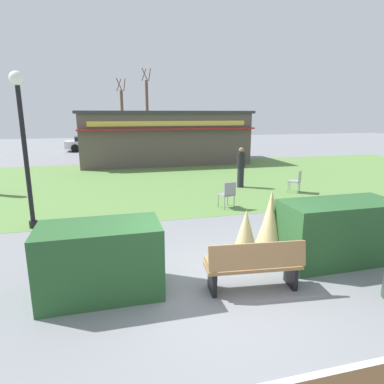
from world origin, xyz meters
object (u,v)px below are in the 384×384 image
(food_kiosk, at_px, (163,137))
(tree_right_bg, at_px, (147,112))
(park_bench, at_px, (254,266))
(tree_left_bg, at_px, (122,117))
(parked_car_west_slot, at_px, (91,143))
(person_strolling, at_px, (241,167))
(cafe_chair_east, at_px, (297,179))
(cafe_chair_west, at_px, (228,193))
(lamppost_mid, at_px, (23,133))

(food_kiosk, relative_size, tree_right_bg, 1.45)
(park_bench, height_order, tree_left_bg, tree_left_bg)
(park_bench, xyz_separation_m, food_kiosk, (1.20, 16.35, 1.13))
(parked_car_west_slot, bearing_deg, tree_left_bg, 54.74)
(food_kiosk, xyz_separation_m, person_strolling, (1.86, -8.37, -0.75))
(park_bench, height_order, cafe_chair_east, park_bench)
(cafe_chair_east, relative_size, tree_right_bg, 0.12)
(cafe_chair_east, height_order, parked_car_west_slot, parked_car_west_slot)
(food_kiosk, bearing_deg, park_bench, -94.20)
(park_bench, distance_m, tree_left_bg, 28.47)
(food_kiosk, height_order, parked_car_west_slot, food_kiosk)
(cafe_chair_west, bearing_deg, parked_car_west_slot, 104.49)
(food_kiosk, height_order, person_strolling, food_kiosk)
(food_kiosk, bearing_deg, tree_left_bg, 99.00)
(cafe_chair_west, xyz_separation_m, tree_left_bg, (-2.11, 23.30, 2.22))
(lamppost_mid, relative_size, tree_left_bg, 0.66)
(lamppost_mid, xyz_separation_m, parked_car_west_slot, (0.87, 19.72, -1.94))
(cafe_chair_east, height_order, tree_left_bg, tree_left_bg)
(cafe_chair_east, distance_m, person_strolling, 2.33)
(food_kiosk, bearing_deg, person_strolling, -77.46)
(food_kiosk, bearing_deg, tree_right_bg, 87.81)
(lamppost_mid, relative_size, cafe_chair_west, 4.61)
(cafe_chair_west, xyz_separation_m, cafe_chair_east, (3.43, 1.44, 0.00))
(cafe_chair_east, height_order, tree_right_bg, tree_right_bg)
(food_kiosk, distance_m, cafe_chair_west, 11.34)
(food_kiosk, distance_m, person_strolling, 8.61)
(tree_left_bg, bearing_deg, food_kiosk, -81.00)
(parked_car_west_slot, relative_size, tree_left_bg, 0.69)
(food_kiosk, height_order, tree_left_bg, tree_left_bg)
(park_bench, distance_m, parked_car_west_slot, 24.57)
(cafe_chair_west, relative_size, tree_right_bg, 0.12)
(cafe_chair_east, xyz_separation_m, tree_left_bg, (-5.53, 21.87, 2.22))
(park_bench, xyz_separation_m, tree_left_bg, (-0.70, 28.37, 2.27))
(cafe_chair_west, height_order, cafe_chair_east, same)
(park_bench, relative_size, lamppost_mid, 0.43)
(food_kiosk, relative_size, parked_car_west_slot, 2.43)
(cafe_chair_west, bearing_deg, cafe_chair_east, 22.78)
(person_strolling, xyz_separation_m, parked_car_west_slot, (-6.64, 16.33, -0.22))
(lamppost_mid, xyz_separation_m, cafe_chair_east, (9.27, 1.92, -2.06))
(cafe_chair_west, height_order, tree_left_bg, tree_left_bg)
(cafe_chair_east, bearing_deg, food_kiosk, 110.22)
(cafe_chair_east, xyz_separation_m, parked_car_west_slot, (-8.40, 17.81, 0.12))
(person_strolling, distance_m, tree_right_bg, 20.14)
(tree_right_bg, bearing_deg, parked_car_west_slot, -145.22)
(cafe_chair_west, bearing_deg, food_kiosk, 91.02)
(parked_car_west_slot, bearing_deg, park_bench, -81.64)
(park_bench, bearing_deg, tree_left_bg, 91.42)
(cafe_chair_west, distance_m, person_strolling, 3.37)
(lamppost_mid, height_order, food_kiosk, lamppost_mid)
(lamppost_mid, bearing_deg, parked_car_west_slot, 87.46)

